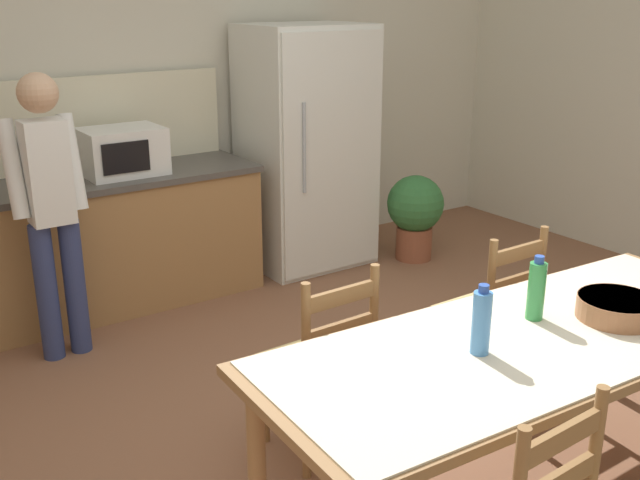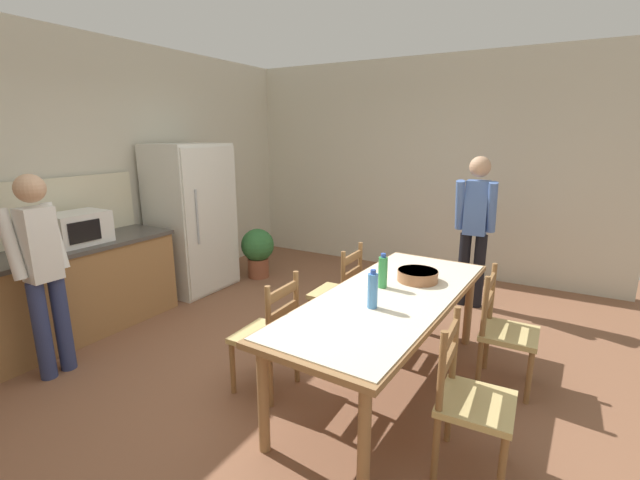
# 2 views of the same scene
# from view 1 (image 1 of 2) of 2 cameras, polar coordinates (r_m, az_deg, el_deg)

# --- Properties ---
(ground_plane) EXTENTS (8.32, 8.32, 0.00)m
(ground_plane) POSITION_cam_1_polar(r_m,az_deg,el_deg) (3.73, 4.65, -14.37)
(ground_plane) COLOR brown
(wall_back) EXTENTS (6.52, 0.12, 2.90)m
(wall_back) POSITION_cam_1_polar(r_m,az_deg,el_deg) (5.47, -13.21, 12.11)
(wall_back) COLOR beige
(wall_back) RESTS_ON ground
(kitchen_counter) EXTENTS (3.30, 0.66, 0.89)m
(kitchen_counter) POSITION_cam_1_polar(r_m,az_deg,el_deg) (4.96, -22.79, -1.46)
(kitchen_counter) COLOR #9E7042
(kitchen_counter) RESTS_ON ground
(refrigerator) EXTENTS (0.88, 0.73, 1.79)m
(refrigerator) POSITION_cam_1_polar(r_m,az_deg,el_deg) (5.62, -1.01, 7.02)
(refrigerator) COLOR silver
(refrigerator) RESTS_ON ground
(microwave) EXTENTS (0.50, 0.39, 0.30)m
(microwave) POSITION_cam_1_polar(r_m,az_deg,el_deg) (4.99, -14.82, 6.55)
(microwave) COLOR white
(microwave) RESTS_ON kitchen_counter
(dining_table) EXTENTS (2.33, 1.00, 0.75)m
(dining_table) POSITION_cam_1_polar(r_m,az_deg,el_deg) (3.07, 15.87, -8.18)
(dining_table) COLOR olive
(dining_table) RESTS_ON ground
(bottle_near_centre) EXTENTS (0.07, 0.07, 0.27)m
(bottle_near_centre) POSITION_cam_1_polar(r_m,az_deg,el_deg) (2.79, 12.19, -6.12)
(bottle_near_centre) COLOR #4C8ED6
(bottle_near_centre) RESTS_ON dining_table
(bottle_off_centre) EXTENTS (0.07, 0.07, 0.27)m
(bottle_off_centre) POSITION_cam_1_polar(r_m,az_deg,el_deg) (3.13, 16.16, -3.68)
(bottle_off_centre) COLOR green
(bottle_off_centre) RESTS_ON dining_table
(serving_bowl) EXTENTS (0.32, 0.32, 0.09)m
(serving_bowl) POSITION_cam_1_polar(r_m,az_deg,el_deg) (3.27, 21.71, -4.75)
(serving_bowl) COLOR #9E6642
(serving_bowl) RESTS_ON dining_table
(chair_side_far_right) EXTENTS (0.42, 0.40, 0.91)m
(chair_side_far_right) POSITION_cam_1_polar(r_m,az_deg,el_deg) (3.96, 13.01, -5.44)
(chair_side_far_right) COLOR olive
(chair_side_far_right) RESTS_ON ground
(chair_side_far_left) EXTENTS (0.43, 0.41, 0.91)m
(chair_side_far_left) POSITION_cam_1_polar(r_m,az_deg,el_deg) (3.38, 0.20, -9.34)
(chair_side_far_left) COLOR olive
(chair_side_far_left) RESTS_ON ground
(person_at_counter) EXTENTS (0.41, 0.28, 1.62)m
(person_at_counter) POSITION_cam_1_polar(r_m,az_deg,el_deg) (4.36, -19.85, 2.64)
(person_at_counter) COLOR navy
(person_at_counter) RESTS_ON ground
(potted_plant) EXTENTS (0.44, 0.44, 0.67)m
(potted_plant) POSITION_cam_1_polar(r_m,az_deg,el_deg) (5.85, 7.26, 2.18)
(potted_plant) COLOR brown
(potted_plant) RESTS_ON ground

